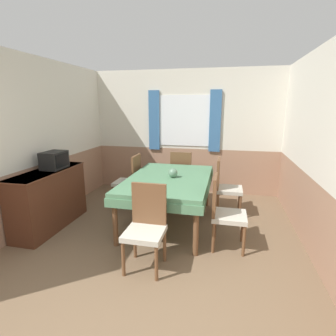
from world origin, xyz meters
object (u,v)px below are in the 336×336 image
Objects in this scene: chair_left_far at (130,179)px; tv at (54,160)px; dining_table at (169,183)px; chair_right_near at (224,210)px; chair_head_near at (146,224)px; sideboard at (49,199)px; chair_head_window at (182,173)px; chair_right_far at (225,185)px; vase at (173,173)px.

tv is at bearing 138.78° from chair_left_far.
dining_table is 1.05m from chair_right_near.
dining_table is 1.98× the size of chair_head_near.
chair_head_near is 1.88m from sideboard.
sideboard is 3.60× the size of tv.
tv reaches higher than chair_head_window.
chair_right_far is 1.03m from vase.
chair_head_near is 1.00× the size of chair_right_near.
dining_table is 1.98× the size of chair_left_far.
tv reaches higher than chair_right_far.
chair_head_window reaches higher than sideboard.
chair_head_near is at bearing -24.86° from tv.
chair_head_near is 0.72× the size of sideboard.
chair_left_far is at bearing -63.90° from chair_head_near.
chair_head_window and chair_right_near have the same top height.
vase is (-0.81, 0.58, 0.31)m from chair_right_near.
chair_right_near is (0.00, -1.15, 0.00)m from chair_right_far.
tv is at bearing -137.09° from chair_head_window.
vase is at bearing -121.14° from chair_left_far.
dining_table is 1.98× the size of chair_right_far.
sideboard is (-1.77, 0.64, -0.06)m from chair_head_near.
sideboard is (-0.90, -1.13, -0.06)m from chair_left_far.
sideboard is (-1.77, -0.56, -0.20)m from dining_table.
chair_right_far reaches higher than sideboard.
chair_head_window is 2.50m from sideboard.
dining_table is at bearing 13.12° from tv.
chair_right_near is (1.74, -1.15, 0.00)m from chair_left_far.
chair_left_far is (-0.87, -0.63, 0.00)m from chair_head_window.
chair_left_far is at bearing 148.86° from vase.
chair_head_window is at bearing -153.90° from chair_right_near.
chair_head_window is 1.00× the size of chair_right_far.
chair_head_near is (-0.00, -1.20, -0.14)m from dining_table.
chair_right_near is 6.75× the size of vase.
chair_right_near is 1.04m from vase.
sideboard reaches higher than dining_table.
chair_right_near is (0.87, -0.57, -0.14)m from dining_table.
chair_left_far reaches higher than vase.
chair_left_far is (-0.87, 1.78, 0.00)m from chair_head_near.
dining_table is 1.81m from tv.
chair_head_near and chair_right_near have the same top height.
vase is at bearing -125.92° from chair_right_near.
chair_head_near and chair_head_window have the same top height.
dining_table is at bearing 17.56° from sideboard.
chair_head_near is 1.07m from chair_right_near.
sideboard is at bearing -104.56° from tv.
chair_head_near is 1.97m from tv.
chair_head_window is at bearing 44.91° from sideboard.
chair_left_far is at bearing 146.58° from dining_table.
sideboard is (-2.64, 0.02, -0.06)m from chair_right_near.
chair_head_near is 2.60× the size of tv.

